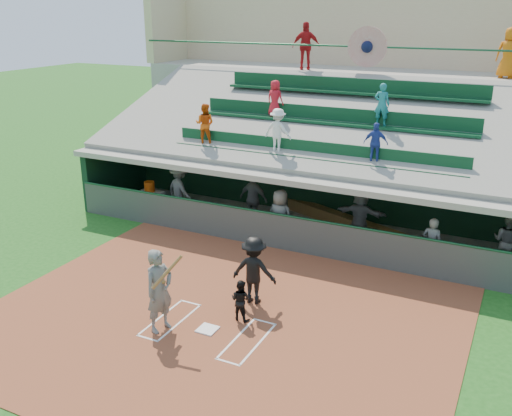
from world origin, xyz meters
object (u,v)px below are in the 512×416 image
at_px(water_cooler, 149,187).
at_px(home_plate, 208,329).
at_px(batter_at_plate, 159,290).
at_px(catcher, 240,300).
at_px(white_table, 151,202).

bearing_deg(water_cooler, home_plate, -45.27).
bearing_deg(home_plate, batter_at_plate, -156.19).
bearing_deg(catcher, water_cooler, -35.57).
distance_m(batter_at_plate, catcher, 1.92).
xyz_separation_m(batter_at_plate, white_table, (-4.95, 6.42, -0.60)).
bearing_deg(batter_at_plate, white_table, 127.63).
distance_m(home_plate, white_table, 8.43).
relative_size(batter_at_plate, white_table, 2.32).
bearing_deg(white_table, water_cooler, 159.27).
distance_m(catcher, white_table, 8.24).
bearing_deg(catcher, batter_at_plate, 43.68).
bearing_deg(batter_at_plate, catcher, 39.97).
bearing_deg(water_cooler, batter_at_plate, -52.23).
bearing_deg(white_table, batter_at_plate, -45.30).
height_order(batter_at_plate, catcher, batter_at_plate).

